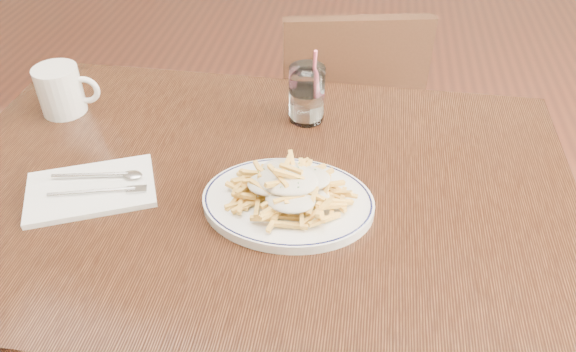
% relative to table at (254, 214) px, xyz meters
% --- Properties ---
extents(table, '(1.20, 0.80, 0.75)m').
position_rel_table_xyz_m(table, '(0.00, 0.00, 0.00)').
color(table, black).
rests_on(table, ground).
extents(chair_far, '(0.46, 0.46, 0.84)m').
position_rel_table_xyz_m(chair_far, '(0.14, 0.67, -0.19)').
color(chair_far, black).
rests_on(chair_far, ground).
extents(fries_plate, '(0.31, 0.27, 0.02)m').
position_rel_table_xyz_m(fries_plate, '(0.08, -0.05, 0.09)').
color(fries_plate, white).
rests_on(fries_plate, table).
extents(loaded_fries, '(0.20, 0.16, 0.06)m').
position_rel_table_xyz_m(loaded_fries, '(0.08, -0.05, 0.13)').
color(loaded_fries, gold).
rests_on(loaded_fries, fries_plate).
extents(napkin, '(0.27, 0.23, 0.01)m').
position_rel_table_xyz_m(napkin, '(-0.29, -0.07, 0.08)').
color(napkin, white).
rests_on(napkin, table).
extents(cutlery, '(0.20, 0.11, 0.01)m').
position_rel_table_xyz_m(cutlery, '(-0.29, -0.06, 0.09)').
color(cutlery, silver).
rests_on(cutlery, napkin).
extents(water_glass, '(0.08, 0.08, 0.17)m').
position_rel_table_xyz_m(water_glass, '(0.07, 0.24, 0.13)').
color(water_glass, white).
rests_on(water_glass, table).
extents(coffee_mug, '(0.13, 0.09, 0.11)m').
position_rel_table_xyz_m(coffee_mug, '(-0.46, 0.18, 0.13)').
color(coffee_mug, white).
rests_on(coffee_mug, table).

